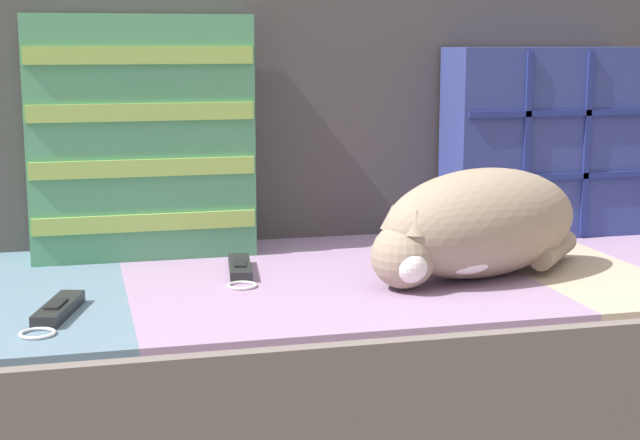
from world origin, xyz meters
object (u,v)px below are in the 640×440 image
Objects in this scene: throw_pillow_striped at (141,137)px; game_remote_far at (57,311)px; throw_pillow_quilted at (541,142)px; game_remote_near at (240,269)px; sleeping_cat at (476,227)px; couch at (193,391)px.

throw_pillow_striped is 0.47m from game_remote_far.
game_remote_near is at bearing -162.78° from throw_pillow_quilted.
throw_pillow_striped is 2.14× the size of game_remote_near.
game_remote_near is (0.14, -0.20, -0.21)m from throw_pillow_striped.
game_remote_near is at bearing -54.16° from throw_pillow_striped.
throw_pillow_quilted is at bearing 49.40° from sleeping_cat.
throw_pillow_striped is at bearing 107.20° from couch.
throw_pillow_quilted is at bearing 15.06° from couch.
throw_pillow_striped is at bearing 69.04° from game_remote_far.
sleeping_cat is (0.52, -0.32, -0.13)m from throw_pillow_striped.
throw_pillow_quilted reaches higher than couch.
throw_pillow_quilted is 1.92× the size of game_remote_near.
throw_pillow_quilted is 1.92× the size of game_remote_far.
throw_pillow_quilted is 0.89× the size of sleeping_cat.
throw_pillow_quilted is 0.79m from throw_pillow_striped.
couch is 0.47m from throw_pillow_striped.
game_remote_far reaches higher than couch.
couch is 0.23m from game_remote_near.
game_remote_far is (-0.30, -0.19, -0.00)m from game_remote_near.
throw_pillow_striped reaches higher than throw_pillow_quilted.
game_remote_far is (-0.21, -0.20, 0.21)m from couch.
throw_pillow_quilted reaches higher than game_remote_near.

